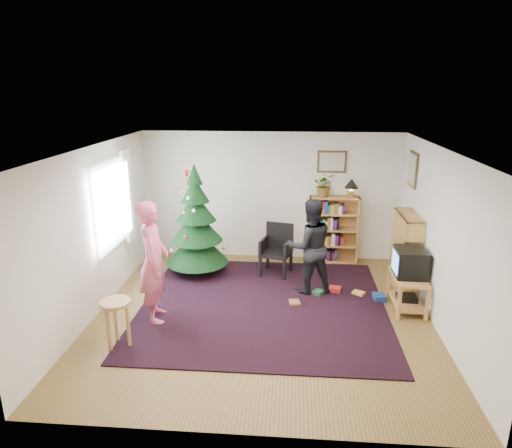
# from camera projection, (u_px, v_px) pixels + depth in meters

# --- Properties ---
(floor) EXTENTS (5.00, 5.00, 0.00)m
(floor) POSITION_uv_depth(u_px,v_px,m) (262.00, 314.00, 6.92)
(floor) COLOR brown
(floor) RESTS_ON ground
(ceiling) EXTENTS (5.00, 5.00, 0.00)m
(ceiling) POSITION_uv_depth(u_px,v_px,m) (263.00, 149.00, 6.19)
(ceiling) COLOR white
(ceiling) RESTS_ON wall_back
(wall_back) EXTENTS (5.00, 0.02, 2.50)m
(wall_back) POSITION_uv_depth(u_px,v_px,m) (271.00, 196.00, 8.94)
(wall_back) COLOR silver
(wall_back) RESTS_ON floor
(wall_front) EXTENTS (5.00, 0.02, 2.50)m
(wall_front) POSITION_uv_depth(u_px,v_px,m) (244.00, 323.00, 4.17)
(wall_front) COLOR silver
(wall_front) RESTS_ON floor
(wall_left) EXTENTS (0.02, 5.00, 2.50)m
(wall_left) POSITION_uv_depth(u_px,v_px,m) (94.00, 232.00, 6.74)
(wall_left) COLOR silver
(wall_left) RESTS_ON floor
(wall_right) EXTENTS (0.02, 5.00, 2.50)m
(wall_right) POSITION_uv_depth(u_px,v_px,m) (441.00, 241.00, 6.36)
(wall_right) COLOR silver
(wall_right) RESTS_ON floor
(rug) EXTENTS (3.80, 3.60, 0.02)m
(rug) POSITION_uv_depth(u_px,v_px,m) (263.00, 305.00, 7.20)
(rug) COLOR black
(rug) RESTS_ON floor
(window_pane) EXTENTS (0.04, 1.20, 1.40)m
(window_pane) POSITION_uv_depth(u_px,v_px,m) (110.00, 206.00, 7.24)
(window_pane) COLOR silver
(window_pane) RESTS_ON wall_left
(curtain) EXTENTS (0.06, 0.35, 1.60)m
(curtain) POSITION_uv_depth(u_px,v_px,m) (128.00, 196.00, 7.91)
(curtain) COLOR white
(curtain) RESTS_ON wall_left
(picture_back) EXTENTS (0.55, 0.03, 0.42)m
(picture_back) POSITION_uv_depth(u_px,v_px,m) (332.00, 162.00, 8.62)
(picture_back) COLOR #4C3319
(picture_back) RESTS_ON wall_back
(picture_right) EXTENTS (0.03, 0.50, 0.60)m
(picture_right) POSITION_uv_depth(u_px,v_px,m) (413.00, 169.00, 7.83)
(picture_right) COLOR #4C3319
(picture_right) RESTS_ON wall_right
(christmas_tree) EXTENTS (1.12, 1.12, 2.04)m
(christmas_tree) POSITION_uv_depth(u_px,v_px,m) (196.00, 229.00, 8.21)
(christmas_tree) COLOR #3F2816
(christmas_tree) RESTS_ON rug
(bookshelf_back) EXTENTS (0.95, 0.30, 1.30)m
(bookshelf_back) POSITION_uv_depth(u_px,v_px,m) (333.00, 229.00, 8.86)
(bookshelf_back) COLOR gold
(bookshelf_back) RESTS_ON floor
(bookshelf_right) EXTENTS (0.30, 0.95, 1.30)m
(bookshelf_right) POSITION_uv_depth(u_px,v_px,m) (406.00, 251.00, 7.65)
(bookshelf_right) COLOR gold
(bookshelf_right) RESTS_ON floor
(tv_stand) EXTENTS (0.46, 0.83, 0.55)m
(tv_stand) POSITION_uv_depth(u_px,v_px,m) (407.00, 289.00, 7.03)
(tv_stand) COLOR gold
(tv_stand) RESTS_ON floor
(crt_tv) EXTENTS (0.45, 0.48, 0.42)m
(crt_tv) POSITION_uv_depth(u_px,v_px,m) (410.00, 263.00, 6.90)
(crt_tv) COLOR black
(crt_tv) RESTS_ON tv_stand
(armchair) EXTENTS (0.62, 0.63, 0.93)m
(armchair) POSITION_uv_depth(u_px,v_px,m) (276.00, 247.00, 8.33)
(armchair) COLOR black
(armchair) RESTS_ON rug
(stool) EXTENTS (0.40, 0.40, 0.66)m
(stool) POSITION_uv_depth(u_px,v_px,m) (116.00, 312.00, 5.92)
(stool) COLOR gold
(stool) RESTS_ON floor
(person_standing) EXTENTS (0.58, 0.74, 1.81)m
(person_standing) POSITION_uv_depth(u_px,v_px,m) (154.00, 262.00, 6.54)
(person_standing) COLOR #CF536D
(person_standing) RESTS_ON rug
(person_by_chair) EXTENTS (0.92, 0.80, 1.61)m
(person_by_chair) POSITION_uv_depth(u_px,v_px,m) (310.00, 247.00, 7.46)
(person_by_chair) COLOR black
(person_by_chair) RESTS_ON rug
(potted_plant) EXTENTS (0.44, 0.39, 0.45)m
(potted_plant) POSITION_uv_depth(u_px,v_px,m) (325.00, 185.00, 8.63)
(potted_plant) COLOR gray
(potted_plant) RESTS_ON bookshelf_back
(table_lamp) EXTENTS (0.27, 0.27, 0.36)m
(table_lamp) POSITION_uv_depth(u_px,v_px,m) (351.00, 185.00, 8.58)
(table_lamp) COLOR #A57F33
(table_lamp) RESTS_ON bookshelf_back
(floor_clutter) EXTENTS (1.56, 0.71, 0.08)m
(floor_clutter) POSITION_uv_depth(u_px,v_px,m) (337.00, 295.00, 7.47)
(floor_clutter) COLOR #A51E19
(floor_clutter) RESTS_ON rug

